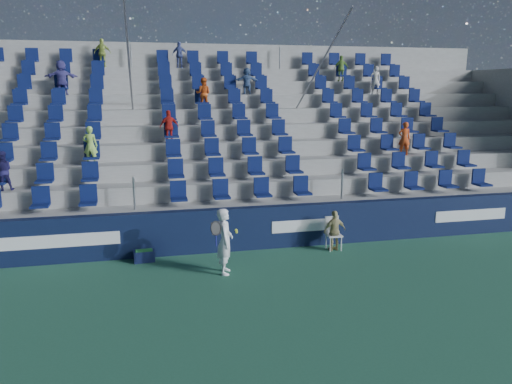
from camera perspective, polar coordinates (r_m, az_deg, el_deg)
ground at (r=11.25m, az=2.21°, el=-11.45°), size 70.00×70.00×0.00m
sponsor_wall at (r=13.94m, az=-1.11°, el=-4.18°), size 24.00×0.32×1.20m
grandstand at (r=18.56m, az=-4.37°, el=4.64°), size 24.00×8.17×6.63m
tennis_player at (r=12.11m, az=-3.57°, el=-5.63°), size 0.69×0.66×1.62m
line_judge_chair at (r=14.15m, az=8.76°, el=-4.39°), size 0.41×0.42×0.92m
line_judge at (r=14.01m, az=8.98°, el=-4.38°), size 0.69×0.36×1.13m
ball_bin at (r=13.42m, az=-12.66°, el=-7.07°), size 0.55×0.38×0.30m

